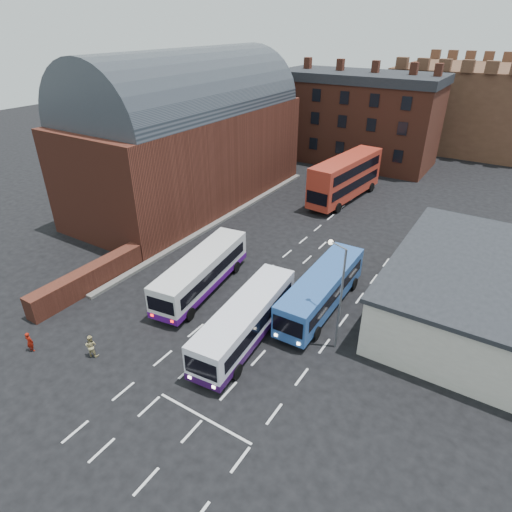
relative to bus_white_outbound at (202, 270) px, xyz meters
The scene contains 13 objects.
ground 7.41m from the bus_white_outbound, 67.39° to the right, with size 180.00×180.00×0.00m, color black.
railway_station 20.08m from the bus_white_outbound, 131.59° to the left, with size 12.00×28.00×16.00m.
forecourt_wall 8.80m from the bus_white_outbound, 147.91° to the right, with size 1.20×10.00×1.80m, color #602B1E.
cream_building 19.23m from the bus_white_outbound, 22.45° to the left, with size 10.40×16.40×4.25m.
brick_terrace 39.66m from the bus_white_outbound, 94.69° to the left, with size 22.00×10.00×11.00m, color brown.
castle_keep 60.14m from the bus_white_outbound, 81.59° to the left, with size 22.00×22.00×12.00m, color brown.
bus_white_outbound is the anchor object (origin of this frame).
bus_white_inbound 6.90m from the bus_white_outbound, 27.37° to the right, with size 3.29×10.44×2.80m.
bus_blue 9.15m from the bus_white_outbound, 16.52° to the left, with size 2.75×10.41×2.83m.
bus_red_double 23.80m from the bus_white_outbound, 85.36° to the left, with size 4.08×12.57×4.94m.
street_lamp 11.47m from the bus_white_outbound, ahead, with size 1.38×0.69×7.17m.
pedestrian_red 12.34m from the bus_white_outbound, 112.52° to the right, with size 0.51×0.34×1.41m, color #941508.
pedestrian_beige 9.70m from the bus_white_outbound, 96.43° to the right, with size 0.74×0.58×1.53m, color tan.
Camera 1 is at (15.65, -14.67, 18.37)m, focal length 30.00 mm.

